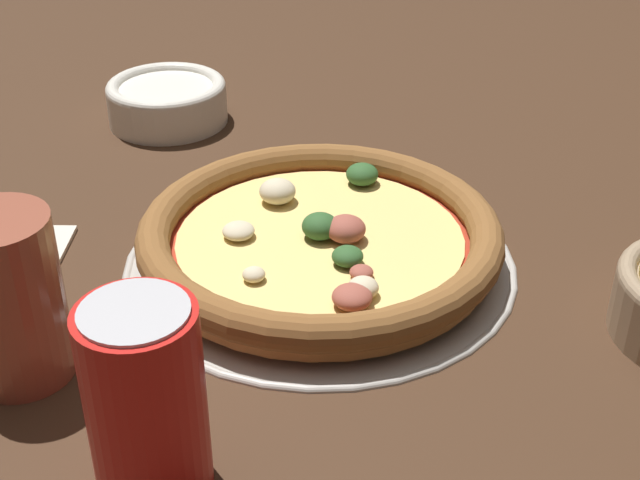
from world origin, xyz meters
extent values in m
plane|color=#3D2616|center=(0.00, 0.00, 0.00)|extent=(3.00, 3.00, 0.00)
cylinder|color=#B7B2A8|center=(0.00, 0.00, 0.00)|extent=(0.31, 0.31, 0.00)
torus|color=#B7B2A8|center=(0.00, 0.00, 0.00)|extent=(0.31, 0.31, 0.01)
cylinder|color=#BC7F42|center=(0.00, 0.00, 0.01)|extent=(0.27, 0.27, 0.01)
torus|color=brown|center=(0.00, 0.00, 0.03)|extent=(0.29, 0.29, 0.03)
cylinder|color=#A32D19|center=(0.00, 0.00, 0.02)|extent=(0.24, 0.24, 0.00)
cylinder|color=#EAC670|center=(0.00, 0.00, 0.02)|extent=(0.23, 0.23, 0.00)
ellipsoid|color=#2D5628|center=(-0.03, -0.04, 0.03)|extent=(0.03, 0.03, 0.01)
ellipsoid|color=#994C3D|center=(0.01, -0.02, 0.03)|extent=(0.04, 0.04, 0.02)
ellipsoid|color=beige|center=(0.04, 0.06, 0.03)|extent=(0.04, 0.04, 0.02)
ellipsoid|color=beige|center=(-0.06, -0.06, 0.03)|extent=(0.03, 0.03, 0.01)
ellipsoid|color=#994C3D|center=(0.00, 0.00, 0.03)|extent=(0.02, 0.02, 0.01)
ellipsoid|color=#994C3D|center=(-0.07, -0.06, 0.03)|extent=(0.04, 0.04, 0.01)
ellipsoid|color=beige|center=(-0.03, 0.06, 0.03)|extent=(0.03, 0.03, 0.01)
ellipsoid|color=#2D5628|center=(0.10, 0.01, 0.03)|extent=(0.04, 0.04, 0.02)
ellipsoid|color=beige|center=(-0.08, 0.02, 0.03)|extent=(0.02, 0.02, 0.01)
ellipsoid|color=#2D5628|center=(0.01, -0.02, 0.03)|extent=(0.03, 0.03, 0.01)
ellipsoid|color=#994C3D|center=(-0.04, -0.05, 0.03)|extent=(0.02, 0.02, 0.01)
ellipsoid|color=#2D5628|center=(0.00, 0.00, 0.03)|extent=(0.04, 0.04, 0.02)
cylinder|color=silver|center=(0.18, 0.27, 0.02)|extent=(0.13, 0.13, 0.04)
torus|color=silver|center=(0.18, 0.27, 0.04)|extent=(0.13, 0.13, 0.01)
cylinder|color=brown|center=(-0.20, 0.12, 0.06)|extent=(0.07, 0.07, 0.12)
cube|color=#B7B7BC|center=(-0.11, 0.23, 0.00)|extent=(0.13, 0.05, 0.00)
cylinder|color=red|center=(-0.25, -0.02, 0.06)|extent=(0.07, 0.07, 0.12)
cylinder|color=#BCBCC1|center=(-0.25, -0.02, 0.12)|extent=(0.06, 0.06, 0.00)
camera|label=1|loc=(-0.54, -0.26, 0.39)|focal=50.00mm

